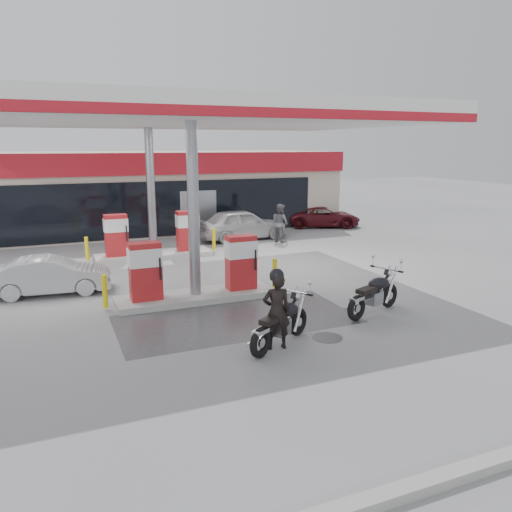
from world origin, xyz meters
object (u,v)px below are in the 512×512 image
at_px(parked_motorcycle, 374,295).
at_px(parked_car_right, 323,217).
at_px(parked_car_left, 32,225).
at_px(attendant, 280,223).
at_px(pump_island_far, 153,240).
at_px(biker_main, 276,311).
at_px(main_motorcycle, 281,324).
at_px(hatchback_silver, 51,276).
at_px(pump_island_near, 195,276).
at_px(sedan_white, 242,224).

distance_m(parked_motorcycle, parked_car_right, 14.29).
bearing_deg(parked_car_left, parked_car_right, -97.37).
distance_m(attendant, parked_car_right, 5.01).
xyz_separation_m(pump_island_far, attendant, (6.00, 1.00, 0.16)).
distance_m(biker_main, attendant, 12.30).
bearing_deg(parked_car_right, pump_island_far, 132.93).
relative_size(pump_island_far, biker_main, 3.03).
distance_m(parked_motorcycle, attendant, 10.18).
height_order(main_motorcycle, hatchback_silver, main_motorcycle).
distance_m(pump_island_far, parked_car_right, 10.77).
relative_size(parked_motorcycle, attendant, 1.22).
xyz_separation_m(pump_island_near, attendant, (6.00, 7.00, 0.16)).
xyz_separation_m(pump_island_near, parked_car_left, (-4.50, 12.00, -0.04)).
bearing_deg(sedan_white, main_motorcycle, 159.56).
distance_m(sedan_white, hatchback_silver, 10.34).
distance_m(main_motorcycle, hatchback_silver, 7.71).
xyz_separation_m(main_motorcycle, hatchback_silver, (-4.63, 6.17, 0.06)).
height_order(parked_motorcycle, sedan_white, sedan_white).
relative_size(attendant, parked_car_right, 0.44).
relative_size(main_motorcycle, attendant, 1.12).
distance_m(sedan_white, attendant, 1.84).
height_order(sedan_white, parked_car_left, sedan_white).
xyz_separation_m(sedan_white, hatchback_silver, (-8.42, -6.00, -0.16)).
relative_size(pump_island_near, pump_island_far, 1.00).
distance_m(attendant, parked_car_left, 11.63).
height_order(pump_island_far, sedan_white, pump_island_far).
distance_m(main_motorcycle, attendant, 12.14).
relative_size(parked_motorcycle, parked_car_right, 0.54).
bearing_deg(biker_main, pump_island_far, -77.17).
bearing_deg(parked_car_right, attendant, 148.00).
xyz_separation_m(pump_island_near, parked_car_right, (10.00, 10.00, -0.16)).
distance_m(main_motorcycle, parked_motorcycle, 3.34).
relative_size(hatchback_silver, parked_car_right, 0.86).
distance_m(biker_main, parked_car_left, 16.89).
relative_size(pump_island_near, parked_car_right, 1.29).
height_order(biker_main, parked_car_left, biker_main).
distance_m(pump_island_near, parked_car_left, 12.82).
bearing_deg(pump_island_near, hatchback_silver, 149.98).
bearing_deg(hatchback_silver, pump_island_near, -114.13).
relative_size(sedan_white, hatchback_silver, 1.24).
relative_size(pump_island_far, attendant, 2.94).
bearing_deg(parked_car_right, parked_motorcycle, 176.35).
bearing_deg(main_motorcycle, parked_car_right, 24.42).
relative_size(pump_island_near, hatchback_silver, 1.50).
bearing_deg(pump_island_far, biker_main, -86.29).
bearing_deg(biker_main, main_motorcycle, -137.40).
height_order(sedan_white, parked_car_right, sedan_white).
xyz_separation_m(main_motorcycle, sedan_white, (3.79, 12.17, 0.22)).
height_order(hatchback_silver, parked_car_right, hatchback_silver).
bearing_deg(attendant, hatchback_silver, 97.94).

